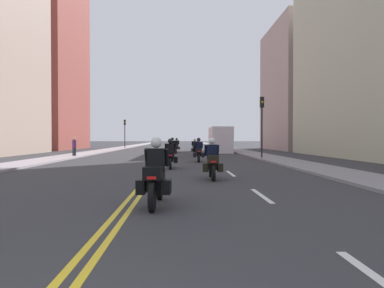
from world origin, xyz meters
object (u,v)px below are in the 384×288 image
(motorcycle_4, at_px, (172,150))
(motorcycle_6, at_px, (177,147))
(motorcycle_2, at_px, (170,156))
(motorcycle_1, at_px, (212,162))
(motorcycle_0, at_px, (156,178))
(motorcycle_3, at_px, (199,152))
(motorcycle_5, at_px, (195,148))
(pedestrian_0, at_px, (74,147))
(traffic_light_far, at_px, (125,129))
(parked_truck, at_px, (220,141))
(traffic_light_near, at_px, (262,116))

(motorcycle_4, xyz_separation_m, motorcycle_6, (0.22, 10.47, -0.01))
(motorcycle_2, bearing_deg, motorcycle_1, -72.25)
(motorcycle_0, xyz_separation_m, motorcycle_1, (1.80, 5.31, -0.01))
(motorcycle_2, xyz_separation_m, motorcycle_6, (0.08, 20.23, 0.01))
(motorcycle_3, height_order, motorcycle_5, motorcycle_3)
(motorcycle_6, bearing_deg, pedestrian_0, -133.28)
(motorcycle_6, relative_size, traffic_light_far, 0.47)
(motorcycle_1, height_order, motorcycle_6, motorcycle_1)
(motorcycle_2, distance_m, motorcycle_6, 20.23)
(motorcycle_6, relative_size, parked_truck, 0.32)
(traffic_light_near, bearing_deg, traffic_light_far, 118.04)
(motorcycle_2, bearing_deg, pedestrian_0, 124.78)
(motorcycle_1, bearing_deg, motorcycle_3, 90.93)
(motorcycle_0, relative_size, motorcycle_3, 1.04)
(traffic_light_near, bearing_deg, motorcycle_4, 164.47)
(motorcycle_5, height_order, motorcycle_6, motorcycle_6)
(pedestrian_0, relative_size, parked_truck, 0.26)
(motorcycle_1, xyz_separation_m, traffic_light_far, (-9.86, 40.50, 2.42))
(motorcycle_2, xyz_separation_m, motorcycle_5, (1.88, 14.55, -0.00))
(motorcycle_1, distance_m, motorcycle_4, 14.77)
(motorcycle_0, bearing_deg, motorcycle_5, 88.39)
(traffic_light_near, bearing_deg, motorcycle_0, -110.42)
(motorcycle_5, bearing_deg, motorcycle_2, -100.07)
(pedestrian_0, bearing_deg, motorcycle_1, -5.54)
(motorcycle_0, height_order, motorcycle_4, motorcycle_4)
(motorcycle_6, bearing_deg, traffic_light_far, 117.72)
(motorcycle_2, distance_m, parked_truck, 20.94)
(motorcycle_2, height_order, traffic_light_near, traffic_light_near)
(motorcycle_1, height_order, motorcycle_3, motorcycle_3)
(traffic_light_near, relative_size, parked_truck, 0.73)
(motorcycle_2, bearing_deg, motorcycle_0, -92.34)
(motorcycle_1, bearing_deg, motorcycle_2, 110.82)
(motorcycle_3, bearing_deg, motorcycle_5, 90.90)
(motorcycle_4, relative_size, traffic_light_near, 0.45)
(motorcycle_2, bearing_deg, motorcycle_6, 87.56)
(traffic_light_near, distance_m, parked_truck, 12.77)
(motorcycle_4, height_order, motorcycle_5, motorcycle_4)
(motorcycle_6, xyz_separation_m, pedestrian_0, (-8.48, -9.08, 0.20))
(motorcycle_5, bearing_deg, parked_truck, 59.78)
(motorcycle_0, bearing_deg, motorcycle_6, 92.58)
(motorcycle_0, relative_size, parked_truck, 0.33)
(traffic_light_far, distance_m, pedestrian_0, 24.56)
(parked_truck, bearing_deg, traffic_light_far, 130.39)
(motorcycle_5, bearing_deg, pedestrian_0, -164.36)
(motorcycle_0, height_order, motorcycle_2, motorcycle_0)
(motorcycle_3, relative_size, traffic_light_far, 0.47)
(parked_truck, bearing_deg, motorcycle_2, -103.54)
(motorcycle_5, relative_size, motorcycle_6, 1.05)
(motorcycle_1, xyz_separation_m, motorcycle_6, (-1.69, 25.12, 0.00))
(motorcycle_0, height_order, traffic_light_far, traffic_light_far)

